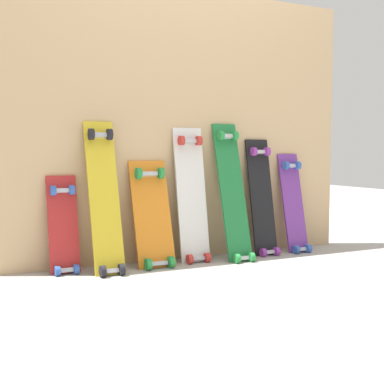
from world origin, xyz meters
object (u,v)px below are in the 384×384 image
Objects in this scene: skateboard_yellow at (105,202)px; skateboard_purple at (294,207)px; skateboard_red at (64,230)px; skateboard_orange at (153,218)px; skateboard_green at (233,196)px; skateboard_white at (192,199)px; skateboard_black at (262,202)px.

skateboard_purple is at bearing 1.89° from skateboard_yellow.
skateboard_orange reaches higher than skateboard_red.
skateboard_red is at bearing 176.15° from skateboard_green.
skateboard_red is 1.09m from skateboard_green.
skateboard_white reaches higher than skateboard_orange.
skateboard_yellow is 1.11m from skateboard_black.
skateboard_orange is at bearing -178.18° from skateboard_black.
skateboard_yellow reaches higher than skateboard_white.
skateboard_white is at bearing 179.47° from skateboard_black.
skateboard_black is 1.13× the size of skateboard_purple.
skateboard_yellow reaches higher than skateboard_orange.
skateboard_green reaches higher than skateboard_orange.
skateboard_black is at bearing -0.87° from skateboard_red.
skateboard_black is at bearing 178.56° from skateboard_purple.
skateboard_red is 0.89× the size of skateboard_orange.
skateboard_yellow is 1.37m from skateboard_purple.
skateboard_orange is 0.83× the size of skateboard_black.
skateboard_white is at bearing 168.02° from skateboard_green.
skateboard_yellow is 1.25× the size of skateboard_purple.
skateboard_orange is 0.74× the size of skateboard_green.
skateboard_black reaches higher than skateboard_red.
skateboard_black is 0.26m from skateboard_purple.
skateboard_green is at bearing -174.95° from skateboard_purple.
skateboard_white reaches higher than skateboard_black.
skateboard_green is (0.54, -0.03, 0.12)m from skateboard_orange.
skateboard_red is 0.67× the size of skateboard_yellow.
skateboard_purple is (0.26, -0.01, -0.05)m from skateboard_black.
skateboard_red is at bearing 178.91° from skateboard_white.
skateboard_white reaches higher than skateboard_purple.
skateboard_green is at bearing -3.85° from skateboard_red.
skateboard_black is (0.52, -0.00, -0.04)m from skateboard_white.
skateboard_black is at bearing 2.67° from skateboard_yellow.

